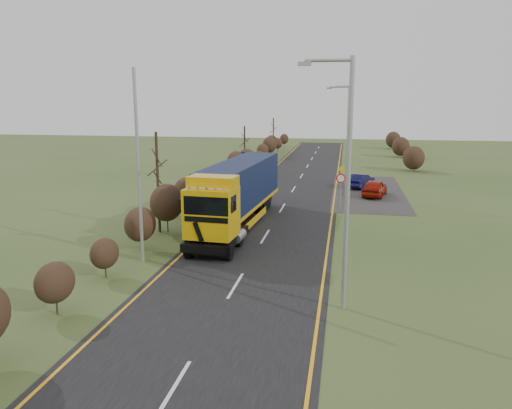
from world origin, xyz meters
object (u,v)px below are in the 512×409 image
object	(u,v)px
streetlight_near	(345,175)
lorry	(237,191)
car_blue_sedan	(361,181)
speed_sign	(341,184)
car_red_hatchback	(375,188)

from	to	relation	value
streetlight_near	lorry	bearing A→B (deg)	119.61
car_blue_sedan	lorry	bearing A→B (deg)	87.07
speed_sign	car_blue_sedan	bearing A→B (deg)	79.07
lorry	streetlight_near	xyz separation A→B (m)	(6.60, -11.61, 2.86)
car_red_hatchback	speed_sign	world-z (taller)	speed_sign
streetlight_near	speed_sign	bearing A→B (deg)	90.85
car_blue_sedan	speed_sign	xyz separation A→B (m)	(-1.72, -8.90, 1.17)
lorry	car_red_hatchback	xyz separation A→B (m)	(9.08, 11.98, -1.63)
lorry	speed_sign	world-z (taller)	lorry
lorry	speed_sign	bearing A→B (deg)	52.01
lorry	car_red_hatchback	bearing A→B (deg)	56.60
speed_sign	streetlight_near	bearing A→B (deg)	-89.15
streetlight_near	speed_sign	xyz separation A→B (m)	(-0.28, 18.69, -3.40)
lorry	streetlight_near	size ratio (longest dim) A/B	1.58
lorry	streetlight_near	bearing A→B (deg)	-56.62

